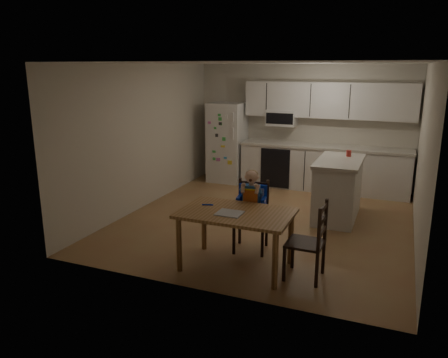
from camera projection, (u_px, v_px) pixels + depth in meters
room at (276, 140)px, 7.29m from camera, size 4.52×5.01×2.51m
refrigerator at (227, 142)px, 9.45m from camera, size 0.72×0.70×1.70m
kitchen_run at (323, 147)px, 8.77m from camera, size 3.37×0.62×2.15m
kitchen_island at (338, 189)px, 7.17m from camera, size 0.70×1.33×0.98m
red_cup at (349, 153)px, 7.31m from camera, size 0.08×0.08×0.10m
dining_table at (236, 219)px, 5.34m from camera, size 1.37×0.88×0.73m
napkin at (229, 213)px, 5.25m from camera, size 0.31×0.26×0.01m
toddler_spoon at (207, 205)px, 5.56m from camera, size 0.12×0.06×0.02m
chair_booster at (252, 202)px, 5.88m from camera, size 0.48×0.48×1.13m
chair_side at (314, 236)px, 5.06m from camera, size 0.43×0.43×0.95m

